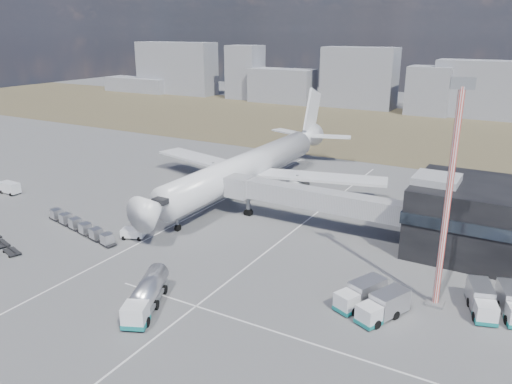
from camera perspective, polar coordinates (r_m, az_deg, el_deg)
The scene contains 13 objects.
ground at distance 74.14m, azimuth -13.24°, elevation -6.64°, with size 420.00×420.00×0.00m, color #565659.
grass_strip at distance 168.13m, azimuth 13.03°, elevation 7.24°, with size 420.00×90.00×0.01m, color #4C432D.
lane_markings at distance 70.51m, azimuth -5.66°, elevation -7.55°, with size 47.12×110.00×0.01m.
jet_bridge at distance 79.80m, azimuth 5.08°, elevation -0.50°, with size 30.30×3.80×7.05m.
airliner at distance 96.91m, azimuth -0.49°, elevation 3.08°, with size 51.59×64.53×17.62m.
skyline at distance 204.08m, azimuth 16.66°, elevation 11.53°, with size 300.95×20.19×24.47m.
fuel_tanker at distance 59.24m, azimuth -12.43°, elevation -11.43°, with size 6.54×10.41×3.31m.
pushback_tug at distance 78.54m, azimuth -13.84°, elevation -4.63°, with size 3.46×1.95×1.54m, color silver.
utility_van at distance 107.65m, azimuth -26.30°, elevation 0.40°, with size 4.26×1.93×2.28m, color silver.
catering_truck at distance 100.20m, azimuth 4.40°, elevation 1.23°, with size 4.60×6.49×2.76m.
service_trucks_near at distance 58.79m, azimuth 13.07°, elevation -11.94°, with size 7.83×8.39×2.70m.
uld_row at distance 83.30m, azimuth -19.46°, elevation -3.68°, with size 17.99×5.49×1.64m.
floodlight_mast at distance 57.84m, azimuth 21.11°, elevation -0.73°, with size 2.47×2.00×25.87m.
Camera 1 is at (47.07, -48.51, 30.47)m, focal length 35.00 mm.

